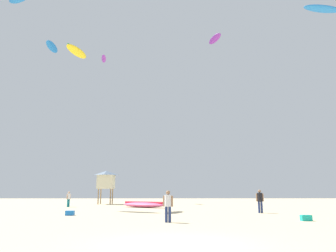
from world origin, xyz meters
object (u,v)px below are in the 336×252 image
(person_foreground, at_px, (168,204))
(kite_aloft_4, at_px, (77,52))
(cooler_box, at_px, (70,213))
(gear_bag, at_px, (306,218))
(kite_aloft_2, at_px, (104,59))
(person_midground, at_px, (69,198))
(lifeguard_tower, at_px, (106,179))
(kite_grounded_near, at_px, (143,205))
(kite_aloft_1, at_px, (215,39))
(kite_aloft_3, at_px, (322,9))
(kite_aloft_5, at_px, (52,47))
(person_left, at_px, (260,199))

(person_foreground, xyz_separation_m, kite_aloft_4, (-9.28, 12.78, 14.73))
(person_foreground, relative_size, cooler_box, 2.95)
(person_foreground, bearing_deg, gear_bag, -69.20)
(kite_aloft_2, bearing_deg, kite_aloft_4, -87.19)
(person_midground, height_order, lifeguard_tower, lifeguard_tower)
(kite_grounded_near, distance_m, kite_aloft_1, 34.13)
(cooler_box, xyz_separation_m, kite_aloft_3, (20.90, 3.69, 17.86))
(kite_aloft_5, bearing_deg, cooler_box, -64.34)
(lifeguard_tower, distance_m, cooler_box, 18.46)
(person_midground, bearing_deg, person_left, 3.29)
(kite_aloft_2, distance_m, kite_aloft_5, 8.43)
(kite_grounded_near, height_order, lifeguard_tower, lifeguard_tower)
(kite_aloft_1, height_order, kite_aloft_3, kite_aloft_1)
(person_left, relative_size, cooler_box, 3.08)
(kite_aloft_4, height_order, kite_aloft_5, kite_aloft_5)
(kite_aloft_3, bearing_deg, kite_aloft_2, 138.58)
(person_left, xyz_separation_m, kite_aloft_2, (-17.16, 23.06, 21.63))
(person_left, bearing_deg, person_foreground, -41.61)
(person_midground, bearing_deg, kite_grounded_near, 23.58)
(person_midground, bearing_deg, lifeguard_tower, 100.97)
(gear_bag, bearing_deg, kite_aloft_4, 144.83)
(person_midground, relative_size, person_left, 0.91)
(person_foreground, distance_m, cooler_box, 8.23)
(kite_aloft_2, relative_size, kite_aloft_3, 0.77)
(kite_aloft_1, relative_size, kite_aloft_5, 0.97)
(gear_bag, bearing_deg, lifeguard_tower, 124.57)
(person_left, relative_size, kite_aloft_3, 0.44)
(person_left, relative_size, lifeguard_tower, 0.42)
(cooler_box, xyz_separation_m, kite_aloft_2, (-3.52, 25.24, 22.48))
(kite_aloft_4, bearing_deg, gear_bag, -35.17)
(kite_aloft_3, bearing_deg, kite_aloft_1, 103.59)
(person_midground, relative_size, kite_aloft_3, 0.40)
(gear_bag, xyz_separation_m, kite_aloft_5, (-26.03, 28.47, 24.16))
(kite_aloft_3, bearing_deg, cooler_box, -169.98)
(kite_aloft_1, relative_size, kite_aloft_2, 1.34)
(person_midground, bearing_deg, cooler_box, -41.15)
(kite_grounded_near, relative_size, lifeguard_tower, 1.19)
(person_midground, distance_m, person_left, 19.51)
(kite_aloft_2, bearing_deg, cooler_box, -82.05)
(person_left, xyz_separation_m, gear_bag, (0.65, -6.19, -0.85))
(lifeguard_tower, bearing_deg, kite_grounded_near, -56.15)
(gear_bag, distance_m, kite_aloft_1, 41.94)
(kite_aloft_4, bearing_deg, kite_grounded_near, 18.70)
(kite_grounded_near, relative_size, cooler_box, 8.81)
(kite_aloft_5, bearing_deg, lifeguard_tower, -30.26)
(cooler_box, relative_size, gear_bag, 1.00)
(cooler_box, bearing_deg, person_midground, 107.47)
(lifeguard_tower, bearing_deg, kite_aloft_4, -99.11)
(person_midground, relative_size, kite_aloft_4, 0.46)
(person_left, bearing_deg, lifeguard_tower, -134.11)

